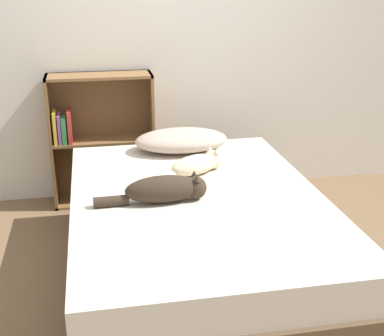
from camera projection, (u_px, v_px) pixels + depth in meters
name	position (u px, v px, depth m)	size (l,w,h in m)	color
ground_plane	(197.00, 280.00, 3.00)	(8.00, 8.00, 0.00)	brown
wall_back	(159.00, 27.00, 3.86)	(8.00, 0.06, 2.50)	silver
bed	(197.00, 239.00, 2.92)	(1.35, 1.93, 0.52)	brown
pillow	(181.00, 140.00, 3.50)	(0.61, 0.37, 0.14)	#B29E8E
cat_light	(197.00, 164.00, 3.11)	(0.45, 0.31, 0.14)	beige
cat_dark	(166.00, 189.00, 2.72)	(0.58, 0.16, 0.15)	#33281E
bookshelf	(99.00, 137.00, 3.91)	(0.74, 0.26, 0.96)	brown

